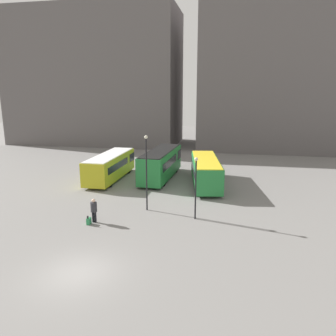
{
  "coord_description": "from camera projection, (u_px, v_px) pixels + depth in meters",
  "views": [
    {
      "loc": [
        7.88,
        -14.78,
        9.56
      ],
      "look_at": [
        1.91,
        15.87,
        2.36
      ],
      "focal_mm": 35.0,
      "sensor_mm": 36.0,
      "label": 1
    }
  ],
  "objects": [
    {
      "name": "bus_0",
      "position": [
        110.0,
        166.0,
        36.87
      ],
      "size": [
        2.69,
        9.75,
        2.83
      ],
      "rotation": [
        0.0,
        0.0,
        1.56
      ],
      "color": "gold",
      "rests_on": "ground_plane"
    },
    {
      "name": "building_block_left",
      "position": [
        96.0,
        79.0,
        62.36
      ],
      "size": [
        31.5,
        13.91,
        24.35
      ],
      "color": "#5B5656",
      "rests_on": "ground_plane"
    },
    {
      "name": "ground_plane",
      "position": [
        78.0,
        273.0,
        17.75
      ],
      "size": [
        160.0,
        160.0,
        0.0
      ],
      "primitive_type": "plane",
      "color": "slate"
    },
    {
      "name": "bus_1",
      "position": [
        161.0,
        163.0,
        37.21
      ],
      "size": [
        3.05,
        10.19,
        3.23
      ],
      "rotation": [
        0.0,
        0.0,
        1.53
      ],
      "color": "#237A38",
      "rests_on": "ground_plane"
    },
    {
      "name": "bus_2",
      "position": [
        206.0,
        171.0,
        34.49
      ],
      "size": [
        4.17,
        10.25,
        2.83
      ],
      "rotation": [
        0.0,
        0.0,
        1.73
      ],
      "color": "#237A38",
      "rests_on": "ground_plane"
    },
    {
      "name": "traveler",
      "position": [
        94.0,
        208.0,
        24.5
      ],
      "size": [
        0.48,
        0.48,
        1.86
      ],
      "rotation": [
        0.0,
        0.0,
        1.58
      ],
      "color": "black",
      "rests_on": "ground_plane"
    },
    {
      "name": "building_block_right",
      "position": [
        293.0,
        46.0,
        54.67
      ],
      "size": [
        30.15,
        16.48,
        34.35
      ],
      "color": "#5B5656",
      "rests_on": "ground_plane"
    },
    {
      "name": "suitcase",
      "position": [
        89.0,
        221.0,
        24.3
      ],
      "size": [
        0.24,
        0.43,
        0.72
      ],
      "rotation": [
        0.0,
        0.0,
        1.58
      ],
      "color": "#28844C",
      "rests_on": "ground_plane"
    },
    {
      "name": "lamp_post_1",
      "position": [
        146.0,
        167.0,
        26.52
      ],
      "size": [
        0.28,
        0.28,
        6.26
      ],
      "color": "black",
      "rests_on": "ground_plane"
    },
    {
      "name": "lamp_post_0",
      "position": [
        196.0,
        183.0,
        24.76
      ],
      "size": [
        0.28,
        0.28,
        4.87
      ],
      "color": "black",
      "rests_on": "ground_plane"
    }
  ]
}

